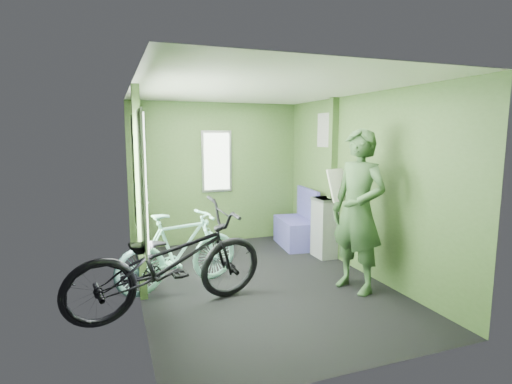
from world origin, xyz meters
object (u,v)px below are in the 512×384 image
at_px(bicycle_black, 172,312).
at_px(bench_seat, 297,229).
at_px(bicycle_mint, 181,288).
at_px(passenger, 358,211).
at_px(waste_box, 324,228).

bearing_deg(bicycle_black, bench_seat, -63.88).
relative_size(bicycle_black, bicycle_mint, 1.34).
bearing_deg(passenger, waste_box, 147.88).
distance_m(passenger, bench_seat, 2.02).
bearing_deg(bicycle_mint, passenger, -127.87).
bearing_deg(passenger, bench_seat, 155.78).
relative_size(passenger, bench_seat, 2.00).
bearing_deg(bicycle_black, passenger, -105.43).
bearing_deg(waste_box, bicycle_black, -154.93).
bearing_deg(bicycle_black, waste_box, -77.04).
bearing_deg(waste_box, bicycle_mint, -167.09).
distance_m(bicycle_black, passenger, 2.29).
relative_size(bicycle_black, waste_box, 2.35).
relative_size(passenger, waste_box, 2.12).
relative_size(bicycle_mint, waste_box, 1.75).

